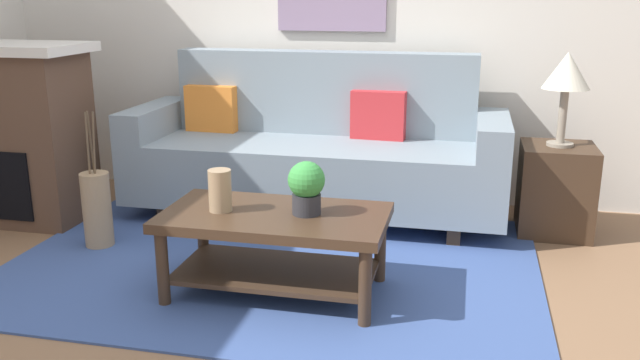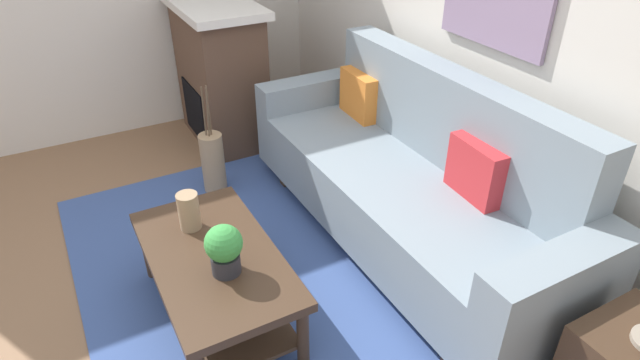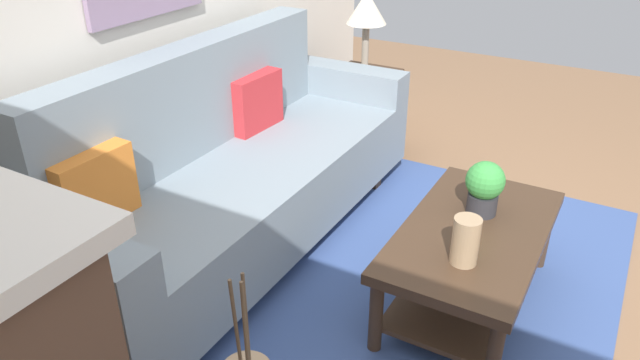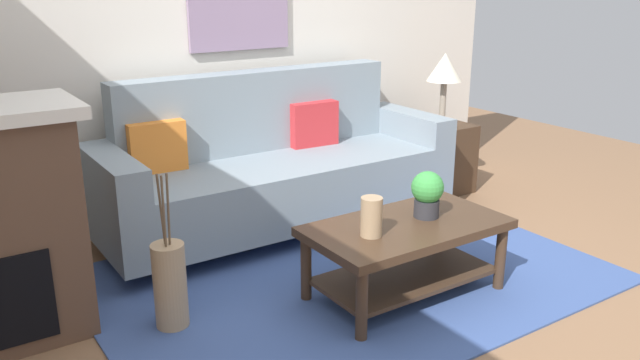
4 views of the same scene
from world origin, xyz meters
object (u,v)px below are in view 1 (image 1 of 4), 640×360
at_px(potted_plant_tabletop, 306,186).
at_px(throw_pillow_crimson, 378,115).
at_px(table_lamp, 567,75).
at_px(couch, 317,153).
at_px(fireplace, 14,133).
at_px(floor_vase, 97,210).
at_px(coffee_table, 275,235).
at_px(tabletop_vase, 220,190).
at_px(throw_pillow_orange, 212,108).
at_px(side_table, 555,190).

bearing_deg(potted_plant_tabletop, throw_pillow_crimson, 83.68).
relative_size(potted_plant_tabletop, table_lamp, 0.46).
distance_m(couch, throw_pillow_crimson, 0.48).
bearing_deg(fireplace, floor_vase, -25.11).
distance_m(couch, table_lamp, 1.63).
distance_m(coffee_table, table_lamp, 2.03).
distance_m(potted_plant_tabletop, table_lamp, 1.84).
bearing_deg(coffee_table, tabletop_vase, -173.72).
bearing_deg(throw_pillow_orange, coffee_table, -58.10).
xyz_separation_m(table_lamp, floor_vase, (-2.66, -0.86, -0.77)).
height_order(table_lamp, floor_vase, table_lamp).
xyz_separation_m(couch, throw_pillow_crimson, (0.39, 0.12, 0.25)).
relative_size(coffee_table, floor_vase, 2.42).
distance_m(couch, floor_vase, 1.45).
relative_size(couch, coffee_table, 2.25).
height_order(coffee_table, potted_plant_tabletop, potted_plant_tabletop).
bearing_deg(couch, side_table, -0.86).
distance_m(couch, coffee_table, 1.28).
relative_size(throw_pillow_orange, table_lamp, 0.63).
bearing_deg(tabletop_vase, coffee_table, 6.28).
bearing_deg(throw_pillow_crimson, throw_pillow_orange, 180.00).
relative_size(couch, side_table, 4.41).
relative_size(side_table, table_lamp, 0.98).
relative_size(tabletop_vase, table_lamp, 0.36).
relative_size(couch, tabletop_vase, 11.88).
bearing_deg(table_lamp, throw_pillow_crimson, 172.66).
height_order(couch, floor_vase, couch).
height_order(tabletop_vase, fireplace, fireplace).
bearing_deg(floor_vase, potted_plant_tabletop, -15.24).
bearing_deg(tabletop_vase, throw_pillow_orange, 112.87).
bearing_deg(tabletop_vase, couch, 81.97).
bearing_deg(throw_pillow_crimson, table_lamp, -7.34).
bearing_deg(table_lamp, throw_pillow_orange, 176.37).
xyz_separation_m(couch, fireplace, (-1.91, -0.52, 0.15)).
bearing_deg(floor_vase, fireplace, 154.89).
relative_size(throw_pillow_orange, coffee_table, 0.33).
height_order(throw_pillow_crimson, table_lamp, table_lamp).
relative_size(tabletop_vase, fireplace, 0.18).
height_order(coffee_table, side_table, side_table).
height_order(throw_pillow_orange, throw_pillow_crimson, same).
distance_m(throw_pillow_crimson, potted_plant_tabletop, 1.40).
distance_m(coffee_table, side_table, 1.92).
xyz_separation_m(couch, tabletop_vase, (-0.18, -1.30, 0.10)).
xyz_separation_m(table_lamp, fireplace, (-3.44, -0.50, -0.41)).
bearing_deg(coffee_table, throw_pillow_orange, 121.90).
distance_m(throw_pillow_orange, floor_vase, 1.16).
xyz_separation_m(coffee_table, potted_plant_tabletop, (0.16, 0.02, 0.26)).
relative_size(side_table, fireplace, 0.48).
height_order(potted_plant_tabletop, fireplace, fireplace).
height_order(throw_pillow_crimson, tabletop_vase, throw_pillow_crimson).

